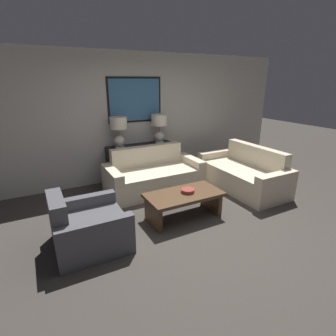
# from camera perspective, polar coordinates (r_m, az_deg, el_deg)

# --- Properties ---
(ground_plane) EXTENTS (20.00, 20.00, 0.00)m
(ground_plane) POSITION_cam_1_polar(r_m,az_deg,el_deg) (4.05, 6.91, -12.74)
(ground_plane) COLOR #3D3833
(back_wall) EXTENTS (7.55, 0.12, 2.65)m
(back_wall) POSITION_cam_1_polar(r_m,az_deg,el_deg) (5.75, -7.25, 10.86)
(back_wall) COLOR beige
(back_wall) RESTS_ON ground_plane
(console_table) EXTENTS (1.44, 0.39, 0.79)m
(console_table) POSITION_cam_1_polar(r_m,az_deg,el_deg) (5.71, -5.89, 1.20)
(console_table) COLOR black
(console_table) RESTS_ON ground_plane
(table_lamp_left) EXTENTS (0.34, 0.34, 0.62)m
(table_lamp_left) POSITION_cam_1_polar(r_m,az_deg,el_deg) (5.38, -10.68, 8.55)
(table_lamp_left) COLOR silver
(table_lamp_left) RESTS_ON console_table
(table_lamp_right) EXTENTS (0.34, 0.34, 0.62)m
(table_lamp_right) POSITION_cam_1_polar(r_m,az_deg,el_deg) (5.71, -1.89, 9.44)
(table_lamp_right) COLOR silver
(table_lamp_right) RESTS_ON console_table
(couch_by_back_wall) EXTENTS (1.86, 0.88, 0.84)m
(couch_by_back_wall) POSITION_cam_1_polar(r_m,az_deg,el_deg) (5.19, -3.18, -1.80)
(couch_by_back_wall) COLOR beige
(couch_by_back_wall) RESTS_ON ground_plane
(couch_by_side) EXTENTS (0.88, 1.86, 0.84)m
(couch_by_side) POSITION_cam_1_polar(r_m,az_deg,el_deg) (5.50, 16.04, -1.34)
(couch_by_side) COLOR beige
(couch_by_side) RESTS_ON ground_plane
(coffee_table) EXTENTS (1.20, 0.62, 0.42)m
(coffee_table) POSITION_cam_1_polar(r_m,az_deg,el_deg) (4.16, 3.48, -6.87)
(coffee_table) COLOR #4C331E
(coffee_table) RESTS_ON ground_plane
(decorative_bowl) EXTENTS (0.21, 0.21, 0.05)m
(decorative_bowl) POSITION_cam_1_polar(r_m,az_deg,el_deg) (4.14, 4.33, -4.95)
(decorative_bowl) COLOR #93382D
(decorative_bowl) RESTS_ON coffee_table
(armchair_near_back_wall) EXTENTS (0.91, 0.91, 0.77)m
(armchair_near_back_wall) POSITION_cam_1_polar(r_m,az_deg,el_deg) (3.67, -17.18, -12.36)
(armchair_near_back_wall) COLOR #4C4C51
(armchair_near_back_wall) RESTS_ON ground_plane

